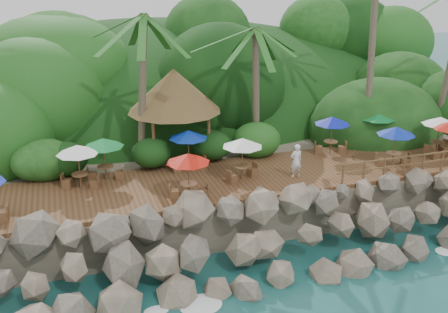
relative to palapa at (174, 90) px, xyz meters
name	(u,v)px	position (x,y,z in m)	size (l,w,h in m)	color
ground	(274,292)	(1.40, -9.84, -5.79)	(140.00, 140.00, 0.00)	#19514F
land_base	(176,140)	(1.40, 6.16, -4.74)	(32.00, 25.20, 2.10)	gray
jungle_hill	(155,125)	(1.40, 13.66, -5.79)	(44.80, 28.00, 15.40)	#143811
seawall	(255,240)	(1.40, -7.84, -4.64)	(29.00, 4.00, 2.30)	gray
terrace	(224,180)	(1.40, -3.84, -3.59)	(26.00, 5.00, 0.20)	brown
jungle_foliage	(180,160)	(1.40, 5.16, -5.79)	(44.00, 16.00, 12.00)	#143811
foam_line	(271,287)	(1.40, -9.54, -5.76)	(25.20, 0.80, 0.06)	white
palapa	(174,90)	(0.00, 0.00, 0.00)	(4.82, 4.82, 4.60)	brown
dining_clusters	(246,142)	(2.47, -3.82, -1.80)	(24.20, 5.08, 2.04)	brown
railing	(414,162)	(10.16, -6.19, -2.88)	(8.30, 0.10, 1.00)	brown
waiter	(296,161)	(4.67, -4.72, -2.68)	(0.59, 0.39, 1.63)	silver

